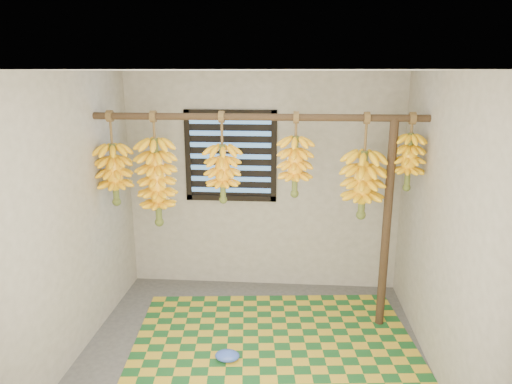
# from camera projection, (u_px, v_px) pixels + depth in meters

# --- Properties ---
(floor) EXTENTS (3.00, 3.00, 0.01)m
(floor) POSITION_uv_depth(u_px,v_px,m) (251.00, 362.00, 3.89)
(floor) COLOR #444444
(floor) RESTS_ON ground
(ceiling) EXTENTS (3.00, 3.00, 0.01)m
(ceiling) POSITION_uv_depth(u_px,v_px,m) (250.00, 70.00, 3.27)
(ceiling) COLOR silver
(ceiling) RESTS_ON wall_back
(wall_back) EXTENTS (3.00, 0.01, 2.40)m
(wall_back) POSITION_uv_depth(u_px,v_px,m) (263.00, 183.00, 5.03)
(wall_back) COLOR gray
(wall_back) RESTS_ON floor
(wall_left) EXTENTS (0.01, 3.00, 2.40)m
(wall_left) POSITION_uv_depth(u_px,v_px,m) (66.00, 223.00, 3.69)
(wall_left) COLOR gray
(wall_left) RESTS_ON floor
(wall_right) EXTENTS (0.01, 3.00, 2.40)m
(wall_right) POSITION_uv_depth(u_px,v_px,m) (447.00, 233.00, 3.47)
(wall_right) COLOR gray
(wall_right) RESTS_ON floor
(window) EXTENTS (1.00, 0.04, 1.00)m
(window) POSITION_uv_depth(u_px,v_px,m) (231.00, 156.00, 4.95)
(window) COLOR black
(window) RESTS_ON wall_back
(hanging_pole) EXTENTS (3.00, 0.06, 0.06)m
(hanging_pole) POSITION_uv_depth(u_px,v_px,m) (257.00, 117.00, 4.05)
(hanging_pole) COLOR #402F1D
(hanging_pole) RESTS_ON wall_left
(support_post) EXTENTS (0.08, 0.08, 2.00)m
(support_post) POSITION_uv_depth(u_px,v_px,m) (386.00, 227.00, 4.21)
(support_post) COLOR #402F1D
(support_post) RESTS_ON floor
(woven_mat) EXTENTS (2.72, 2.26, 0.01)m
(woven_mat) POSITION_uv_depth(u_px,v_px,m) (275.00, 351.00, 4.02)
(woven_mat) COLOR #185222
(woven_mat) RESTS_ON floor
(plastic_bag) EXTENTS (0.21, 0.16, 0.09)m
(plastic_bag) POSITION_uv_depth(u_px,v_px,m) (227.00, 356.00, 3.87)
(plastic_bag) COLOR blue
(plastic_bag) RESTS_ON woven_mat
(banana_bunch_a) EXTENTS (0.33, 0.33, 0.88)m
(banana_bunch_a) POSITION_uv_depth(u_px,v_px,m) (115.00, 174.00, 4.29)
(banana_bunch_a) COLOR brown
(banana_bunch_a) RESTS_ON hanging_pole
(banana_bunch_b) EXTENTS (0.36, 0.36, 1.08)m
(banana_bunch_b) POSITION_uv_depth(u_px,v_px,m) (157.00, 182.00, 4.28)
(banana_bunch_b) COLOR brown
(banana_bunch_b) RESTS_ON hanging_pole
(banana_bunch_c) EXTENTS (0.33, 0.33, 0.84)m
(banana_bunch_c) POSITION_uv_depth(u_px,v_px,m) (223.00, 173.00, 4.21)
(banana_bunch_c) COLOR brown
(banana_bunch_c) RESTS_ON hanging_pole
(banana_bunch_d) EXTENTS (0.30, 0.30, 0.77)m
(banana_bunch_d) POSITION_uv_depth(u_px,v_px,m) (295.00, 166.00, 4.14)
(banana_bunch_d) COLOR brown
(banana_bunch_d) RESTS_ON hanging_pole
(banana_bunch_e) EXTENTS (0.38, 0.38, 0.96)m
(banana_bunch_e) POSITION_uv_depth(u_px,v_px,m) (363.00, 184.00, 4.13)
(banana_bunch_e) COLOR brown
(banana_bunch_e) RESTS_ON hanging_pole
(banana_bunch_f) EXTENTS (0.27, 0.27, 0.69)m
(banana_bunch_f) POSITION_uv_depth(u_px,v_px,m) (409.00, 162.00, 4.04)
(banana_bunch_f) COLOR brown
(banana_bunch_f) RESTS_ON hanging_pole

